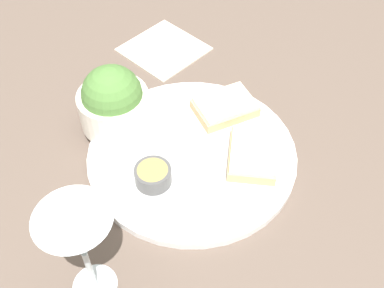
# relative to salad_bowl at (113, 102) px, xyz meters

# --- Properties ---
(ground_plane) EXTENTS (4.00, 4.00, 0.00)m
(ground_plane) POSITION_rel_salad_bowl_xyz_m (0.03, -0.15, -0.06)
(ground_plane) COLOR brown
(dinner_plate) EXTENTS (0.35, 0.35, 0.01)m
(dinner_plate) POSITION_rel_salad_bowl_xyz_m (0.03, -0.15, -0.06)
(dinner_plate) COLOR white
(dinner_plate) RESTS_ON ground_plane
(salad_bowl) EXTENTS (0.12, 0.12, 0.11)m
(salad_bowl) POSITION_rel_salad_bowl_xyz_m (0.00, 0.00, 0.00)
(salad_bowl) COLOR silver
(salad_bowl) RESTS_ON dinner_plate
(sauce_ramekin) EXTENTS (0.06, 0.06, 0.03)m
(sauce_ramekin) POSITION_rel_salad_bowl_xyz_m (-0.05, -0.14, -0.03)
(sauce_ramekin) COLOR #4C4C4C
(sauce_ramekin) RESTS_ON dinner_plate
(cheese_toast_near) EXTENTS (0.13, 0.12, 0.03)m
(cheese_toast_near) POSITION_rel_salad_bowl_xyz_m (0.08, -0.23, -0.04)
(cheese_toast_near) COLOR tan
(cheese_toast_near) RESTS_ON dinner_plate
(cheese_toast_far) EXTENTS (0.12, 0.11, 0.03)m
(cheese_toast_far) POSITION_rel_salad_bowl_xyz_m (0.14, -0.13, -0.04)
(cheese_toast_far) COLOR tan
(cheese_toast_far) RESTS_ON dinner_plate
(wine_glass) EXTENTS (0.09, 0.09, 0.17)m
(wine_glass) POSITION_rel_salad_bowl_xyz_m (-0.23, -0.19, 0.06)
(wine_glass) COLOR silver
(wine_glass) RESTS_ON ground_plane
(napkin) EXTENTS (0.15, 0.16, 0.01)m
(napkin) POSITION_rel_salad_bowl_xyz_m (0.22, 0.08, -0.06)
(napkin) COLOR beige
(napkin) RESTS_ON ground_plane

